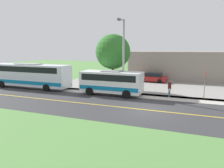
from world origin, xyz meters
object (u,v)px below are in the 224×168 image
(stop_sign, at_px, (205,80))
(street_light_pole, at_px, (123,54))
(tree_curbside, at_px, (113,52))
(commercial_building, at_px, (201,65))
(pedestrian_with_bags, at_px, (170,88))
(transit_bus_rear, at_px, (29,75))
(shuttle_bus_front, at_px, (111,81))
(parked_car_near, at_px, (152,78))

(stop_sign, height_order, street_light_pole, street_light_pole)
(tree_curbside, height_order, commercial_building, tree_curbside)
(pedestrian_with_bags, bearing_deg, transit_bus_rear, -86.40)
(transit_bus_rear, height_order, commercial_building, commercial_building)
(shuttle_bus_front, distance_m, transit_bus_rear, 11.61)
(stop_sign, distance_m, street_light_pole, 8.94)
(parked_car_near, bearing_deg, pedestrian_with_bags, 19.87)
(transit_bus_rear, distance_m, street_light_pole, 13.15)
(tree_curbside, bearing_deg, parked_car_near, 154.17)
(pedestrian_with_bags, relative_size, parked_car_near, 0.40)
(transit_bus_rear, distance_m, stop_sign, 21.38)
(shuttle_bus_front, height_order, street_light_pole, street_light_pole)
(pedestrian_with_bags, height_order, tree_curbside, tree_curbside)
(street_light_pole, bearing_deg, parked_car_near, 171.21)
(transit_bus_rear, height_order, parked_car_near, transit_bus_rear)
(parked_car_near, xyz_separation_m, tree_curbside, (7.70, -3.73, 4.06))
(pedestrian_with_bags, bearing_deg, tree_curbside, -104.13)
(street_light_pole, xyz_separation_m, parked_car_near, (-10.22, 1.58, -3.85))
(stop_sign, height_order, tree_curbside, tree_curbside)
(parked_car_near, relative_size, commercial_building, 0.19)
(parked_car_near, xyz_separation_m, commercial_building, (-6.30, 7.20, 1.63))
(stop_sign, bearing_deg, shuttle_bus_front, -80.77)
(stop_sign, relative_size, street_light_pole, 0.35)
(tree_curbside, distance_m, commercial_building, 17.93)
(commercial_building, bearing_deg, transit_bus_rear, -51.96)
(shuttle_bus_front, relative_size, tree_curbside, 1.02)
(parked_car_near, bearing_deg, transit_bus_rear, -53.63)
(shuttle_bus_front, distance_m, tree_curbside, 4.43)
(street_light_pole, distance_m, commercial_building, 18.84)
(stop_sign, bearing_deg, commercial_building, 178.83)
(transit_bus_rear, bearing_deg, street_light_pole, 91.82)
(stop_sign, bearing_deg, pedestrian_with_bags, -81.72)
(stop_sign, bearing_deg, street_light_pole, -81.81)
(stop_sign, distance_m, tree_curbside, 11.05)
(tree_curbside, bearing_deg, shuttle_bus_front, 17.39)
(transit_bus_rear, distance_m, commercial_building, 27.47)
(transit_bus_rear, xyz_separation_m, parked_car_near, (-10.63, 14.43, -1.08))
(parked_car_near, bearing_deg, tree_curbside, -25.83)
(transit_bus_rear, relative_size, tree_curbside, 1.70)
(pedestrian_with_bags, xyz_separation_m, tree_curbside, (-1.80, -7.16, 3.76))
(street_light_pole, bearing_deg, tree_curbside, -139.57)
(tree_curbside, relative_size, commercial_building, 0.30)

